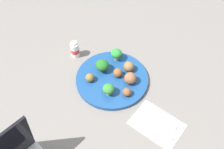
{
  "coord_description": "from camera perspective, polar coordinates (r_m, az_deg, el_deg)",
  "views": [
    {
      "loc": [
        0.45,
        -0.45,
        0.82
      ],
      "look_at": [
        0.0,
        0.0,
        0.04
      ],
      "focal_mm": 42.59,
      "sensor_mm": 36.0,
      "label": 1
    }
  ],
  "objects": [
    {
      "name": "ground_plane",
      "position": [
        1.04,
        -0.0,
        -1.25
      ],
      "size": [
        4.0,
        4.0,
        0.0
      ],
      "primitive_type": "plane",
      "color": "slate"
    },
    {
      "name": "plate",
      "position": [
        1.03,
        -0.0,
        -0.98
      ],
      "size": [
        0.28,
        0.28,
        0.02
      ],
      "primitive_type": "cylinder",
      "color": "navy",
      "rests_on": "ground_plane"
    },
    {
      "name": "broccoli_floret_back_right",
      "position": [
        1.07,
        0.95,
        4.49
      ],
      "size": [
        0.04,
        0.04,
        0.05
      ],
      "color": "#A5BB7C",
      "rests_on": "plate"
    },
    {
      "name": "broccoli_floret_mid_left",
      "position": [
        1.03,
        -2.13,
        2.01
      ],
      "size": [
        0.05,
        0.05,
        0.05
      ],
      "color": "#A3C783",
      "rests_on": "plate"
    },
    {
      "name": "broccoli_floret_far_rim",
      "position": [
        0.96,
        -0.77,
        -3.11
      ],
      "size": [
        0.04,
        0.04,
        0.05
      ],
      "color": "#ACC46B",
      "rests_on": "plate"
    },
    {
      "name": "meatball_back_left",
      "position": [
        0.97,
        3.21,
        -3.78
      ],
      "size": [
        0.03,
        0.03,
        0.03
      ],
      "primitive_type": "sphere",
      "color": "brown",
      "rests_on": "plate"
    },
    {
      "name": "meatball_mid_left",
      "position": [
        1.04,
        3.63,
        1.7
      ],
      "size": [
        0.04,
        0.04,
        0.04
      ],
      "primitive_type": "sphere",
      "color": "brown",
      "rests_on": "plate"
    },
    {
      "name": "meatball_front_left",
      "position": [
        1.01,
        -4.78,
        -0.67
      ],
      "size": [
        0.03,
        0.03,
        0.03
      ],
      "primitive_type": "sphere",
      "color": "brown",
      "rests_on": "plate"
    },
    {
      "name": "meatball_far_rim",
      "position": [
        1.0,
        3.93,
        -0.81
      ],
      "size": [
        0.05,
        0.05,
        0.05
      ],
      "primitive_type": "sphere",
      "color": "brown",
      "rests_on": "plate"
    },
    {
      "name": "meatball_center",
      "position": [
        1.02,
        1.25,
        0.38
      ],
      "size": [
        0.04,
        0.04,
        0.04
      ],
      "primitive_type": "sphere",
      "color": "brown",
      "rests_on": "plate"
    },
    {
      "name": "napkin",
      "position": [
        0.94,
        9.63,
        -10.48
      ],
      "size": [
        0.18,
        0.14,
        0.01
      ],
      "primitive_type": "cube",
      "rotation": [
        0.0,
        0.0,
        0.11
      ],
      "color": "white",
      "rests_on": "ground_plane"
    },
    {
      "name": "fork",
      "position": [
        0.95,
        10.67,
        -9.8
      ],
      "size": [
        0.12,
        0.04,
        0.01
      ],
      "color": "silver",
      "rests_on": "napkin"
    },
    {
      "name": "knife",
      "position": [
        0.93,
        9.46,
        -11.34
      ],
      "size": [
        0.15,
        0.04,
        0.01
      ],
      "color": "white",
      "rests_on": "napkin"
    },
    {
      "name": "yogurt_bottle",
      "position": [
        1.11,
        -7.95,
        5.32
      ],
      "size": [
        0.03,
        0.03,
        0.08
      ],
      "color": "white",
      "rests_on": "ground_plane"
    }
  ]
}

